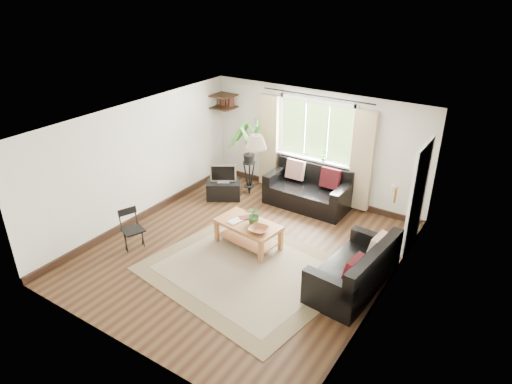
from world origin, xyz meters
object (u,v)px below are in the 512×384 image
Objects in this scene: sofa_back at (308,188)px; coffee_table at (248,234)px; sofa_right at (353,267)px; tv_stand at (224,190)px; palm_stand at (249,159)px; folding_chair at (133,231)px.

sofa_back reaches higher than coffee_table.
sofa_right reaches higher than coffee_table.
sofa_right is 3.90m from tv_stand.
coffee_table is at bearing -87.46° from sofa_right.
coffee_table is (-0.17, -2.02, -0.17)m from sofa_back.
sofa_back is 1.06× the size of palm_stand.
palm_stand is (0.34, 0.52, 0.64)m from tv_stand.
sofa_back is at bearing -9.11° from folding_chair.
sofa_right reaches higher than tv_stand.
sofa_right is at bearing -30.66° from palm_stand.
sofa_right is 2.08m from coffee_table.
coffee_table is (-2.07, 0.11, -0.16)m from sofa_right.
sofa_back reaches higher than sofa_right.
tv_stand is 0.89m from palm_stand.
tv_stand is (-1.55, 1.32, -0.04)m from coffee_table.
folding_chair is (-1.86, -3.23, -0.04)m from sofa_back.
sofa_right is 2.24× the size of folding_chair.
sofa_back is 2.34× the size of folding_chair.
sofa_right is 1.43× the size of coffee_table.
tv_stand is 2.54m from folding_chair.
tv_stand is at bearing -106.06° from sofa_right.
folding_chair reaches higher than coffee_table.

